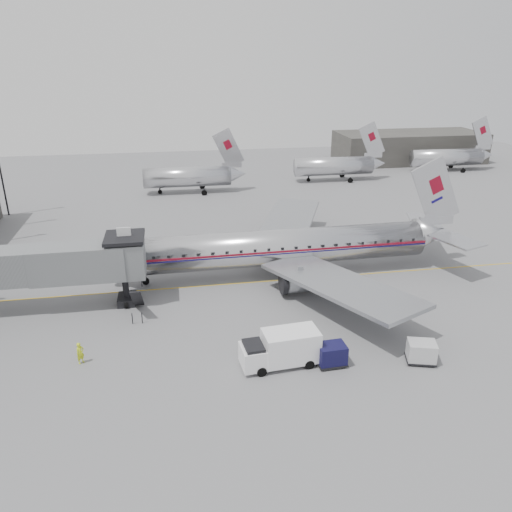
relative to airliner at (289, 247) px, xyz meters
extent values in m
plane|color=slate|center=(-6.74, -7.56, -2.93)|extent=(160.00, 160.00, 0.00)
cube|color=#383633|center=(38.26, 52.44, 0.07)|extent=(30.00, 12.00, 6.00)
cube|color=gold|center=(-3.74, -1.56, -2.93)|extent=(60.00, 0.15, 0.01)
cube|color=#585A5C|center=(-19.74, -3.96, 1.37)|extent=(8.00, 3.00, 3.10)
cube|color=#585A5C|center=(-15.74, -3.56, 1.37)|extent=(3.20, 3.60, 3.20)
cube|color=black|center=(-15.74, -3.56, 3.27)|extent=(3.40, 3.80, 0.30)
cube|color=white|center=(-15.74, -3.56, 3.77)|extent=(1.20, 0.15, 0.80)
cylinder|color=black|center=(-16.04, -3.96, -1.53)|extent=(0.56, 0.56, 2.80)
cube|color=black|center=(-16.04, -3.96, -2.58)|extent=(1.60, 2.20, 0.70)
cylinder|color=black|center=(-16.04, -4.96, -2.63)|extent=(0.30, 0.60, 0.60)
cylinder|color=black|center=(-16.04, -2.96, -2.63)|extent=(0.30, 0.60, 0.60)
cube|color=black|center=(-14.94, -6.26, -1.43)|extent=(0.90, 3.20, 2.90)
cylinder|color=silver|center=(-8.74, 34.44, -0.33)|extent=(14.00, 3.20, 3.20)
cube|color=silver|center=(-1.94, 34.44, 4.07)|extent=(5.17, 0.26, 6.52)
cylinder|color=black|center=(-13.24, 34.44, -2.43)|extent=(0.24, 0.24, 1.00)
cylinder|color=silver|center=(17.26, 38.44, -0.33)|extent=(14.00, 3.20, 3.20)
cube|color=silver|center=(24.06, 38.44, 4.07)|extent=(5.17, 0.26, 6.52)
cylinder|color=black|center=(12.76, 38.44, -2.43)|extent=(0.24, 0.24, 1.00)
cylinder|color=silver|center=(41.26, 42.44, -0.33)|extent=(14.00, 3.20, 3.20)
cube|color=silver|center=(48.06, 42.44, 4.07)|extent=(5.17, 0.26, 6.52)
cylinder|color=black|center=(36.76, 42.44, -2.43)|extent=(0.24, 0.24, 1.00)
cylinder|color=silver|center=(-0.74, -0.01, 0.01)|extent=(29.47, 4.11, 3.63)
cone|color=silver|center=(-16.91, -0.28, 0.01)|extent=(3.00, 3.68, 3.63)
cone|color=silver|center=(15.74, 0.26, 0.40)|extent=(3.98, 3.51, 3.45)
cube|color=maroon|center=(-0.74, -0.01, 0.25)|extent=(29.47, 4.16, 0.18)
cube|color=#120A5B|center=(-0.74, -0.01, 0.03)|extent=(29.47, 4.16, 0.10)
cube|color=silver|center=(15.44, 0.26, 4.91)|extent=(6.02, 0.39, 7.53)
cube|color=gray|center=(2.06, 8.86, -0.29)|extent=(11.10, 16.54, 1.16)
cube|color=gray|center=(2.35, -8.79, -0.29)|extent=(11.51, 16.50, 1.16)
cylinder|color=gray|center=(-0.33, 5.09, -1.51)|extent=(3.37, 2.11, 2.06)
cylinder|color=gray|center=(-0.16, -5.10, -1.51)|extent=(3.37, 2.11, 2.06)
cylinder|color=black|center=(-14.46, -0.24, -2.30)|extent=(0.20, 0.20, 1.27)
cylinder|color=black|center=(1.18, 2.57, -2.25)|extent=(0.25, 0.25, 1.37)
cylinder|color=black|center=(1.18, 2.57, -2.49)|extent=(0.99, 0.36, 0.98)
cylinder|color=black|center=(1.27, -2.53, -2.25)|extent=(0.25, 0.25, 1.37)
cylinder|color=black|center=(1.27, -2.53, -2.49)|extent=(0.99, 0.36, 0.98)
cube|color=white|center=(-3.63, -15.82, -1.44)|extent=(4.16, 2.54, 2.33)
cube|color=white|center=(-6.39, -16.05, -1.88)|extent=(1.94, 2.25, 1.55)
cube|color=black|center=(-6.39, -16.05, -1.21)|extent=(1.48, 1.99, 0.67)
cylinder|color=black|center=(-5.98, -17.02, -2.58)|extent=(0.73, 0.34, 0.71)
cylinder|color=black|center=(-6.14, -15.03, -2.58)|extent=(0.73, 0.34, 0.71)
cylinder|color=black|center=(-2.44, -16.72, -2.58)|extent=(0.73, 0.34, 0.71)
cylinder|color=black|center=(-2.61, -14.73, -2.58)|extent=(0.73, 0.34, 0.71)
cube|color=#0F0D35|center=(-0.74, -16.50, -1.98)|extent=(2.06, 1.58, 1.40)
cube|color=black|center=(-0.74, -16.50, -2.73)|extent=(2.17, 1.69, 0.12)
cylinder|color=black|center=(-1.51, -17.13, -2.78)|extent=(0.30, 0.13, 0.30)
cylinder|color=black|center=(0.09, -17.06, -2.78)|extent=(0.30, 0.13, 0.30)
cylinder|color=black|center=(-1.56, -15.93, -2.78)|extent=(0.30, 0.13, 0.30)
cylinder|color=black|center=(0.04, -15.87, -2.78)|extent=(0.30, 0.13, 0.30)
cube|color=#B9BABC|center=(5.86, -17.29, -1.99)|extent=(2.32, 1.99, 1.39)
cube|color=black|center=(5.86, -17.29, -2.73)|extent=(2.45, 2.11, 0.12)
cylinder|color=black|center=(4.94, -17.64, -2.78)|extent=(0.32, 0.20, 0.30)
cylinder|color=black|center=(6.46, -18.08, -2.78)|extent=(0.32, 0.20, 0.30)
cylinder|color=black|center=(5.27, -16.49, -2.78)|extent=(0.32, 0.20, 0.30)
cylinder|color=black|center=(6.79, -16.94, -2.78)|extent=(0.32, 0.20, 0.30)
imported|color=#D0E61B|center=(-18.74, -13.16, -2.10)|extent=(0.72, 0.71, 1.67)
camera|label=1|loc=(-11.42, -45.90, 18.13)|focal=35.00mm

